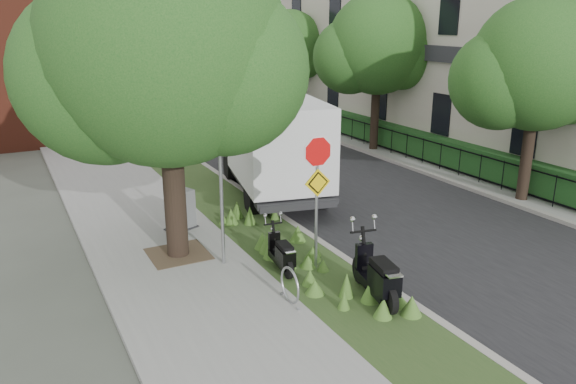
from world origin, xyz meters
The scene contains 21 objects.
ground centered at (0.00, 0.00, 0.00)m, with size 120.00×120.00×0.00m, color #4C5147.
sidewalk_near centered at (-4.25, 10.00, 0.06)m, with size 3.50×60.00×0.12m, color gray.
verge centered at (-1.50, 10.00, 0.06)m, with size 2.00×60.00×0.12m, color #2D491F.
kerb_near centered at (-0.50, 10.00, 0.07)m, with size 0.20×60.00×0.13m, color #9E9991.
road centered at (3.00, 10.00, 0.01)m, with size 7.00×60.00×0.01m, color black.
kerb_far centered at (6.50, 10.00, 0.07)m, with size 0.20×60.00×0.13m, color #9E9991.
footpath_far centered at (8.20, 10.00, 0.06)m, with size 3.20×60.00×0.12m, color gray.
street_tree_main centered at (-4.08, 2.86, 4.80)m, with size 6.21×5.54×7.66m.
bare_post centered at (-3.20, 1.80, 2.12)m, with size 0.08×0.08×4.00m.
bike_hoop centered at (-2.70, -0.60, 0.50)m, with size 0.06×0.78×0.77m.
sign_assembly centered at (-1.40, 0.58, 2.33)m, with size 0.94×0.08×3.22m.
fence_far centered at (7.20, 10.00, 0.67)m, with size 0.04×24.00×1.00m.
hedge_far centered at (7.90, 10.00, 0.67)m, with size 1.00×24.00×1.10m, color #19461B.
terrace_houses centered at (11.49, 10.00, 4.16)m, with size 7.40×26.40×8.20m.
far_tree_a centered at (6.94, 2.05, 4.13)m, with size 4.60×4.10×6.22m.
far_tree_b centered at (6.94, 10.05, 4.37)m, with size 4.83×4.31×6.56m.
far_tree_c centered at (6.94, 18.04, 3.95)m, with size 4.37×3.89×5.93m.
scooter_near centered at (-2.18, 0.75, 0.47)m, with size 0.43×1.52×0.72m.
scooter_far centered at (-1.10, -1.41, 0.58)m, with size 0.66×1.98×0.95m.
box_truck centered at (0.29, 6.26, 1.80)m, with size 3.60×6.48×2.77m.
utility_cabinet centered at (-3.41, 4.45, 0.63)m, with size 0.94×0.79×1.07m.
Camera 1 is at (-7.45, -9.64, 5.67)m, focal length 35.00 mm.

